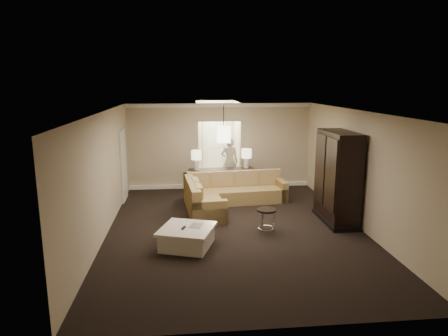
{
  "coord_description": "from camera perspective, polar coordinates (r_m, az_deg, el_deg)",
  "views": [
    {
      "loc": [
        -1.17,
        -8.99,
        3.43
      ],
      "look_at": [
        -0.14,
        1.2,
        1.25
      ],
      "focal_mm": 32.0,
      "sensor_mm": 36.0,
      "label": 1
    }
  ],
  "objects": [
    {
      "name": "drink_table",
      "position": [
        9.41,
        6.08,
        -6.79
      ],
      "size": [
        0.45,
        0.45,
        0.57
      ],
      "rotation": [
        0.0,
        0.0,
        -0.27
      ],
      "color": "black",
      "rests_on": "ground"
    },
    {
      "name": "person",
      "position": [
        13.62,
        0.79,
        1.33
      ],
      "size": [
        0.69,
        0.49,
        1.8
      ],
      "primitive_type": "imported",
      "rotation": [
        0.0,
        0.0,
        3.05
      ],
      "color": "beige",
      "rests_on": "ground"
    },
    {
      "name": "ceiling",
      "position": [
        9.09,
        1.66,
        8.04
      ],
      "size": [
        6.0,
        8.0,
        0.02
      ],
      "primitive_type": "cube",
      "color": "silver",
      "rests_on": "wall_back"
    },
    {
      "name": "foyer",
      "position": [
        14.54,
        -1.1,
        3.61
      ],
      "size": [
        1.44,
        2.02,
        2.8
      ],
      "color": "silver",
      "rests_on": "ground"
    },
    {
      "name": "coffee_table",
      "position": [
        8.66,
        -5.31,
        -9.77
      ],
      "size": [
        1.36,
        1.36,
        0.45
      ],
      "rotation": [
        0.0,
        0.0,
        -0.33
      ],
      "color": "white",
      "rests_on": "ground"
    },
    {
      "name": "armoire",
      "position": [
        10.28,
        15.85,
        -1.56
      ],
      "size": [
        0.68,
        1.59,
        2.29
      ],
      "color": "black",
      "rests_on": "ground"
    },
    {
      "name": "side_door",
      "position": [
        12.16,
        -14.17,
        0.37
      ],
      "size": [
        0.05,
        0.9,
        2.1
      ],
      "primitive_type": "cube",
      "color": "white",
      "rests_on": "ground"
    },
    {
      "name": "wall_front",
      "position": [
        5.51,
        7.01,
        -9.69
      ],
      "size": [
        6.0,
        0.04,
        2.8
      ],
      "primitive_type": "cube",
      "color": "#C2AE92",
      "rests_on": "ground"
    },
    {
      "name": "sectional_sofa",
      "position": [
        11.33,
        0.26,
        -3.74
      ],
      "size": [
        3.03,
        2.52,
        0.89
      ],
      "rotation": [
        0.0,
        0.0,
        0.09
      ],
      "color": "brown",
      "rests_on": "ground"
    },
    {
      "name": "wall_back",
      "position": [
        13.2,
        -0.62,
        3.18
      ],
      "size": [
        6.0,
        0.04,
        2.8
      ],
      "primitive_type": "cube",
      "color": "#C2AE92",
      "rests_on": "ground"
    },
    {
      "name": "console_table",
      "position": [
        12.6,
        -0.33,
        -1.55
      ],
      "size": [
        2.09,
        0.63,
        0.79
      ],
      "rotation": [
        0.0,
        0.0,
        0.08
      ],
      "color": "black",
      "rests_on": "ground"
    },
    {
      "name": "wall_left",
      "position": [
        9.4,
        -16.86,
        -0.98
      ],
      "size": [
        0.04,
        8.0,
        2.8
      ],
      "primitive_type": "cube",
      "color": "#C2AE92",
      "rests_on": "ground"
    },
    {
      "name": "wall_right",
      "position": [
        10.12,
        18.71,
        -0.19
      ],
      "size": [
        0.04,
        8.0,
        2.8
      ],
      "primitive_type": "cube",
      "color": "#C2AE92",
      "rests_on": "ground"
    },
    {
      "name": "crown_molding",
      "position": [
        13.01,
        -0.61,
        8.95
      ],
      "size": [
        6.0,
        0.1,
        0.12
      ],
      "primitive_type": "cube",
      "color": "white",
      "rests_on": "wall_back"
    },
    {
      "name": "baseboard",
      "position": [
        13.42,
        -0.59,
        -2.51
      ],
      "size": [
        6.0,
        0.1,
        0.12
      ],
      "primitive_type": "cube",
      "color": "white",
      "rests_on": "ground"
    },
    {
      "name": "table_lamp_right",
      "position": [
        12.61,
        3.23,
        1.82
      ],
      "size": [
        0.32,
        0.32,
        0.61
      ],
      "color": "silver",
      "rests_on": "console_table"
    },
    {
      "name": "pendant_light",
      "position": [
        11.84,
        -0.06,
        4.86
      ],
      "size": [
        0.38,
        0.38,
        1.09
      ],
      "color": "black",
      "rests_on": "ceiling"
    },
    {
      "name": "ground",
      "position": [
        9.69,
        1.56,
        -8.7
      ],
      "size": [
        8.0,
        8.0,
        0.0
      ],
      "primitive_type": "plane",
      "color": "black",
      "rests_on": "ground"
    },
    {
      "name": "table_lamp_left",
      "position": [
        12.34,
        -3.97,
        1.58
      ],
      "size": [
        0.32,
        0.32,
        0.61
      ],
      "color": "silver",
      "rests_on": "console_table"
    }
  ]
}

